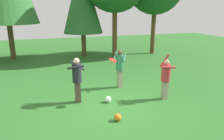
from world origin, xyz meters
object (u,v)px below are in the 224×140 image
object	(u,v)px
ball_white	(108,99)
person_bystander	(120,65)
person_thrower	(166,76)
ball_orange	(118,117)
person_catcher	(77,77)
frisbee	(113,60)

from	to	relation	value
ball_white	person_bystander	bearing A→B (deg)	55.06
person_thrower	ball_orange	xyz separation A→B (m)	(-2.30, -1.03, -0.82)
ball_white	ball_orange	bearing A→B (deg)	-94.92
person_bystander	person_catcher	bearing A→B (deg)	-34.38
ball_white	person_thrower	bearing A→B (deg)	-9.63
ball_orange	person_catcher	bearing A→B (deg)	117.82
frisbee	ball_orange	size ratio (longest dim) A/B	1.59
ball_white	person_catcher	bearing A→B (deg)	160.27
ball_orange	ball_white	size ratio (longest dim) A/B	0.99
person_thrower	person_bystander	distance (m)	2.14
person_catcher	ball_orange	bearing A→B (deg)	-43.54
frisbee	ball_white	size ratio (longest dim) A/B	1.58
frisbee	ball_orange	bearing A→B (deg)	-102.27
person_thrower	person_catcher	xyz separation A→B (m)	(-3.25, 0.75, 0.08)
person_catcher	ball_white	xyz separation A→B (m)	(1.06, -0.38, -0.90)
frisbee	ball_white	xyz separation A→B (m)	(-0.18, 0.04, -1.51)
ball_orange	person_thrower	bearing A→B (deg)	24.19
person_thrower	person_bystander	world-z (taller)	person_thrower
person_catcher	person_bystander	world-z (taller)	person_catcher
person_catcher	person_bystander	distance (m)	2.28
person_bystander	ball_white	bearing A→B (deg)	-5.80
person_thrower	ball_white	bearing A→B (deg)	-0.20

